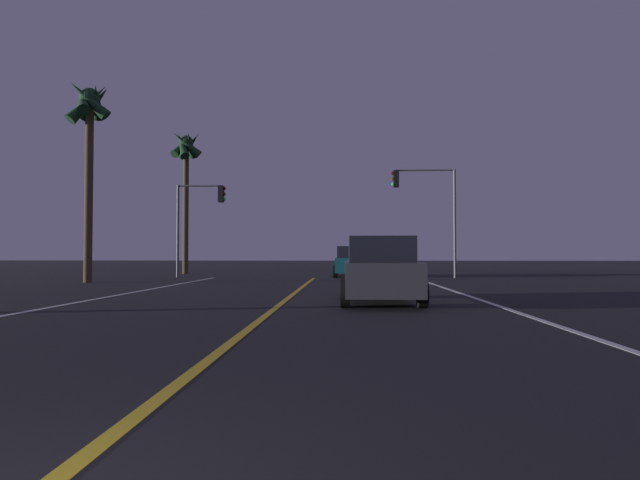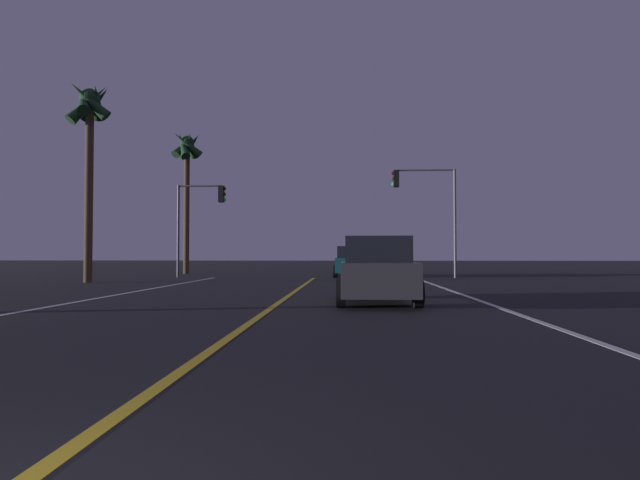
# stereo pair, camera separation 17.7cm
# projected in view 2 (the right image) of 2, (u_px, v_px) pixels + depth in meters

# --- Properties ---
(lane_edge_right) EXTENTS (0.16, 31.52, 0.01)m
(lane_edge_right) POSITION_uv_depth(u_px,v_px,m) (513.00, 312.00, 11.12)
(lane_edge_right) COLOR silver
(lane_edge_right) RESTS_ON ground
(lane_edge_left) EXTENTS (0.16, 31.52, 0.01)m
(lane_edge_left) POSITION_uv_depth(u_px,v_px,m) (34.00, 309.00, 11.70)
(lane_edge_left) COLOR silver
(lane_edge_left) RESTS_ON ground
(lane_center_divider) EXTENTS (0.16, 31.52, 0.01)m
(lane_center_divider) POSITION_uv_depth(u_px,v_px,m) (267.00, 311.00, 11.41)
(lane_center_divider) COLOR gold
(lane_center_divider) RESTS_ON ground
(car_lead_same_lane) EXTENTS (2.02, 4.30, 1.70)m
(car_lead_same_lane) POSITION_uv_depth(u_px,v_px,m) (376.00, 271.00, 13.35)
(car_lead_same_lane) COLOR black
(car_lead_same_lane) RESTS_ON ground
(car_ahead_far) EXTENTS (2.02, 4.30, 1.70)m
(car_ahead_far) POSITION_uv_depth(u_px,v_px,m) (352.00, 262.00, 28.94)
(car_ahead_far) COLOR black
(car_ahead_far) RESTS_ON ground
(traffic_light_near_right) EXTENTS (3.43, 0.36, 5.81)m
(traffic_light_near_right) POSITION_uv_depth(u_px,v_px,m) (425.00, 197.00, 27.44)
(traffic_light_near_right) COLOR #4C4C51
(traffic_light_near_right) RESTS_ON ground
(traffic_light_near_left) EXTENTS (2.71, 0.36, 5.05)m
(traffic_light_near_left) POSITION_uv_depth(u_px,v_px,m) (202.00, 209.00, 28.08)
(traffic_light_near_left) COLOR #4C4C51
(traffic_light_near_left) RESTS_ON ground
(palm_tree_left_mid) EXTENTS (2.17, 2.23, 9.21)m
(palm_tree_left_mid) POSITION_uv_depth(u_px,v_px,m) (90.00, 121.00, 23.13)
(palm_tree_left_mid) COLOR #473826
(palm_tree_left_mid) RESTS_ON ground
(palm_tree_left_far) EXTENTS (2.17, 2.19, 9.34)m
(palm_tree_left_far) POSITION_uv_depth(u_px,v_px,m) (187.00, 158.00, 33.04)
(palm_tree_left_far) COLOR #473826
(palm_tree_left_far) RESTS_ON ground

